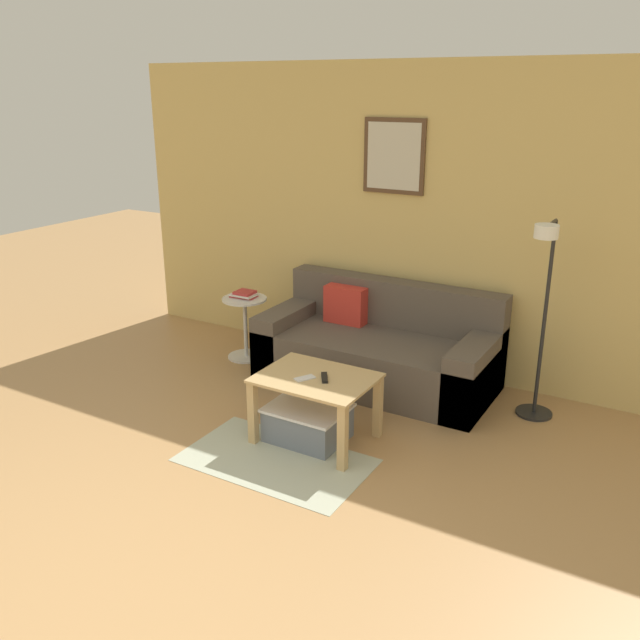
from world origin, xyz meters
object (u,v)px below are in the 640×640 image
coffee_table (316,390)px  cell_phone (305,378)px  couch (378,350)px  book_stack (244,294)px  floor_lamp (542,309)px  storage_bin (308,422)px  remote_control (324,378)px  side_table (245,322)px

coffee_table → cell_phone: cell_phone is taller
couch → book_stack: bearing=-175.2°
couch → floor_lamp: bearing=-3.6°
floor_lamp → cell_phone: floor_lamp is taller
storage_bin → book_stack: book_stack is taller
remote_control → cell_phone: (-0.12, -0.06, -0.01)m
cell_phone → side_table: bearing=169.6°
storage_bin → cell_phone: (0.00, -0.04, 0.35)m
storage_bin → remote_control: (0.12, 0.02, 0.36)m
couch → book_stack: couch is taller
couch → storage_bin: size_ratio=3.56×
book_stack → remote_control: (1.41, -1.01, -0.10)m
floor_lamp → storage_bin: bearing=-140.4°
couch → cell_phone: bearing=-89.4°
coffee_table → storage_bin: coffee_table is taller
coffee_table → book_stack: size_ratio=3.26×
remote_control → side_table: bearing=112.0°
book_stack → cell_phone: 1.68m
couch → coffee_table: couch is taller
storage_bin → cell_phone: cell_phone is taller
couch → side_table: bearing=-174.1°
coffee_table → storage_bin: size_ratio=1.44×
floor_lamp → remote_control: size_ratio=9.95×
book_stack → remote_control: 1.74m
floor_lamp → book_stack: bearing=-179.4°
floor_lamp → side_table: floor_lamp is taller
coffee_table → book_stack: bearing=143.0°
book_stack → couch: bearing=4.8°
side_table → remote_control: side_table is taller
coffee_table → cell_phone: bearing=-127.4°
coffee_table → side_table: (-1.32, 0.99, -0.03)m
couch → storage_bin: bearing=-89.6°
side_table → storage_bin: bearing=-38.5°
floor_lamp → book_stack: floor_lamp is taller
coffee_table → side_table: size_ratio=1.38×
coffee_table → floor_lamp: 1.68m
book_stack → remote_control: size_ratio=1.59×
floor_lamp → cell_phone: bearing=-139.3°
remote_control → coffee_table: bearing=146.1°
storage_bin → couch: bearing=90.4°
couch → storage_bin: 1.15m
couch → floor_lamp: size_ratio=1.28×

